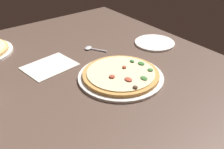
% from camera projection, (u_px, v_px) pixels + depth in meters
% --- Properties ---
extents(dining_table, '(1.50, 1.10, 0.04)m').
position_uv_depth(dining_table, '(103.00, 90.00, 0.96)').
color(dining_table, brown).
rests_on(dining_table, ground).
extents(pizza_main, '(0.32, 0.32, 0.03)m').
position_uv_depth(pizza_main, '(121.00, 75.00, 0.98)').
color(pizza_main, silver).
rests_on(pizza_main, dining_table).
extents(side_plate, '(0.18, 0.18, 0.01)m').
position_uv_depth(side_plate, '(155.00, 43.00, 1.25)').
color(side_plate, white).
rests_on(side_plate, dining_table).
extents(paper_menu, '(0.17, 0.21, 0.00)m').
position_uv_depth(paper_menu, '(50.00, 66.00, 1.06)').
color(paper_menu, silver).
rests_on(paper_menu, dining_table).
extents(spoon, '(0.10, 0.07, 0.01)m').
position_uv_depth(spoon, '(91.00, 48.00, 1.20)').
color(spoon, silver).
rests_on(spoon, dining_table).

